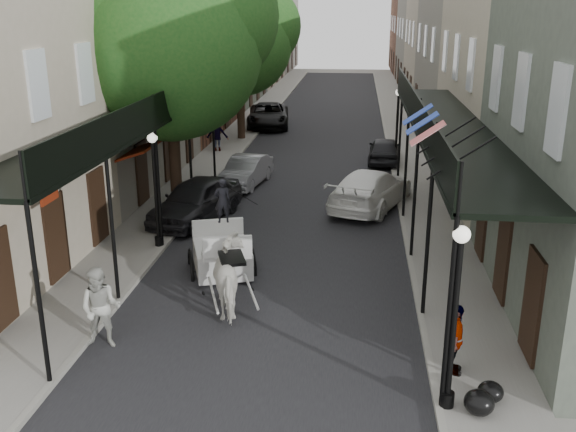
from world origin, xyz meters
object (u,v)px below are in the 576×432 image
(lamppost_right_near, at_px, (454,316))
(car_left_mid, at_px, (246,171))
(tree_near, at_px, (180,37))
(pedestrian_sidewalk_right, at_px, (455,339))
(pedestrian_sidewalk_left, at_px, (217,134))
(carriage, at_px, (220,230))
(car_left_far, at_px, (268,115))
(car_right_near, at_px, (371,189))
(lamppost_right_far, at_px, (397,126))
(car_left_near, at_px, (196,200))
(car_right_far, at_px, (384,150))
(pedestrian_walking, at_px, (101,308))
(tree_far, at_px, (246,38))
(horse, at_px, (233,277))
(lamppost_left, at_px, (156,188))

(lamppost_right_near, distance_m, car_left_mid, 17.41)
(tree_near, bearing_deg, pedestrian_sidewalk_right, -51.91)
(pedestrian_sidewalk_left, distance_m, car_left_mid, 6.93)
(tree_near, relative_size, carriage, 3.13)
(car_left_mid, relative_size, car_left_far, 0.70)
(car_left_mid, xyz_separation_m, car_right_near, (5.41, -2.70, 0.11))
(lamppost_right_far, relative_size, car_left_mid, 0.95)
(tree_near, bearing_deg, car_left_near, -63.58)
(carriage, xyz_separation_m, car_left_mid, (-0.84, 9.35, -0.55))
(car_left_near, xyz_separation_m, car_right_far, (7.20, 10.03, -0.13))
(car_right_far, bearing_deg, car_left_mid, 41.82)
(pedestrian_walking, height_order, car_left_mid, pedestrian_walking)
(tree_near, relative_size, pedestrian_sidewalk_right, 6.15)
(pedestrian_sidewalk_right, height_order, car_left_mid, pedestrian_sidewalk_right)
(car_right_far, bearing_deg, car_right_near, 87.03)
(carriage, relative_size, car_right_near, 0.59)
(pedestrian_walking, distance_m, car_right_far, 20.57)
(tree_far, distance_m, horse, 23.03)
(lamppost_right_far, bearing_deg, tree_far, 143.49)
(tree_near, distance_m, car_left_far, 19.11)
(pedestrian_walking, xyz_separation_m, pedestrian_sidewalk_left, (-1.76, 20.69, 0.06))
(lamppost_left, height_order, carriage, lamppost_left)
(lamppost_right_near, xyz_separation_m, car_left_far, (-7.70, 30.40, -1.27))
(tree_near, bearing_deg, car_left_far, 88.12)
(lamppost_right_far, xyz_separation_m, car_left_mid, (-6.71, -4.00, -1.41))
(car_left_far, bearing_deg, pedestrian_sidewalk_right, -80.63)
(tree_near, relative_size, pedestrian_sidewalk_left, 5.22)
(pedestrian_sidewalk_left, bearing_deg, tree_near, 88.50)
(tree_far, height_order, car_left_far, tree_far)
(tree_near, relative_size, car_left_mid, 2.46)
(lamppost_left, height_order, pedestrian_sidewalk_right, lamppost_left)
(tree_far, relative_size, car_right_near, 1.65)
(tree_near, xyz_separation_m, car_left_far, (0.60, 18.23, -5.71))
(car_right_near, bearing_deg, car_left_far, -49.31)
(lamppost_left, bearing_deg, lamppost_right_near, -44.29)
(tree_near, distance_m, pedestrian_sidewalk_right, 14.98)
(lamppost_left, bearing_deg, car_left_near, 80.46)
(tree_far, xyz_separation_m, pedestrian_sidewalk_left, (-1.01, -3.79, -4.79))
(carriage, distance_m, car_left_far, 23.83)
(lamppost_left, height_order, car_right_near, lamppost_left)
(car_right_near, bearing_deg, pedestrian_sidewalk_right, 117.66)
(car_left_near, bearing_deg, lamppost_left, -82.86)
(pedestrian_walking, height_order, car_left_far, pedestrian_walking)
(horse, bearing_deg, lamppost_left, -70.02)
(lamppost_left, height_order, pedestrian_walking, lamppost_left)
(car_left_mid, bearing_deg, lamppost_right_near, -57.85)
(tree_far, relative_size, lamppost_right_near, 2.32)
(lamppost_left, xyz_separation_m, pedestrian_sidewalk_left, (-1.16, 14.39, -1.01))
(tree_near, xyz_separation_m, car_left_near, (0.60, -1.20, -5.70))
(pedestrian_sidewalk_right, bearing_deg, lamppost_right_far, 9.16)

